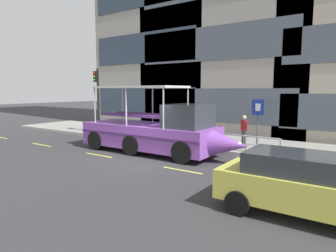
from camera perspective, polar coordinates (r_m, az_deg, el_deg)
ground_plane at (r=13.64m, az=-4.49°, el=-6.42°), size 120.00×120.00×0.00m
sidewalk at (r=18.22m, az=6.71°, el=-2.77°), size 32.00×4.80×0.18m
curb_edge at (r=16.10m, az=2.53°, el=-4.02°), size 32.00×0.18×0.18m
lane_centreline at (r=13.17m, az=-6.23°, el=-6.91°), size 25.80×0.12×0.01m
curb_guardrail at (r=16.54m, az=1.69°, el=-1.53°), size 11.34×0.09×0.80m
traffic_light_pole at (r=21.06m, az=-13.49°, el=5.96°), size 0.24×0.46×4.44m
parking_sign at (r=14.93m, az=16.99°, el=1.84°), size 0.60×0.12×2.53m
duck_tour_boat at (r=14.67m, az=-2.18°, el=-1.16°), size 9.00×2.48×3.36m
pedestrian_near_bow at (r=16.36m, az=14.48°, el=-0.25°), size 0.43×0.29×1.63m
pedestrian_mid_left at (r=16.90m, az=3.59°, el=0.45°), size 0.33×0.45×1.76m
background_car_west at (r=8.15m, az=25.01°, el=-10.20°), size 4.30×1.90×1.60m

